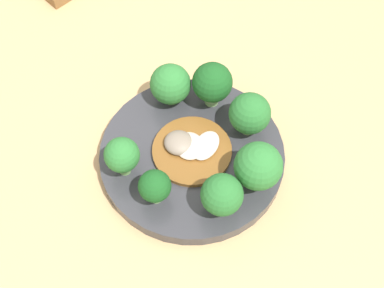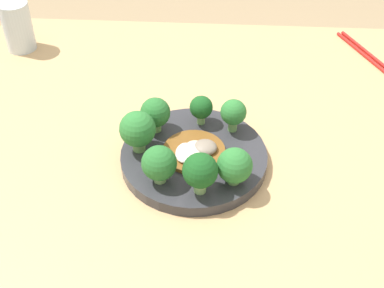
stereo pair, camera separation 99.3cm
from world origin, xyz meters
name	(u,v)px [view 1 (the left image)]	position (x,y,z in m)	size (l,w,h in m)	color
table	(168,258)	(0.00, 0.00, 0.36)	(1.03, 0.89, 0.73)	tan
plate	(192,156)	(0.04, 0.03, 0.74)	(0.24, 0.24, 0.02)	#333338
broccoli_southeast	(222,195)	(0.11, -0.03, 0.78)	(0.05, 0.05, 0.06)	#7AAD5B
broccoli_northeast	(250,114)	(0.09, 0.10, 0.78)	(0.06, 0.06, 0.06)	#89B76B
broccoli_south	(155,187)	(0.03, -0.05, 0.78)	(0.04, 0.04, 0.05)	#89B76B
broccoli_north	(212,83)	(0.02, 0.11, 0.79)	(0.05, 0.05, 0.07)	#89B76B
broccoli_east	(258,167)	(0.13, 0.02, 0.79)	(0.06, 0.06, 0.07)	#70A356
broccoli_northwest	(170,84)	(-0.03, 0.09, 0.78)	(0.06, 0.06, 0.06)	#70A356
broccoli_southwest	(122,156)	(-0.03, -0.04, 0.78)	(0.04, 0.04, 0.06)	#70A356
stirfry_center	(191,148)	(0.03, 0.03, 0.75)	(0.10, 0.10, 0.02)	brown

